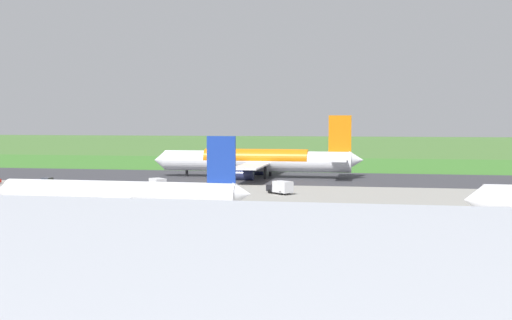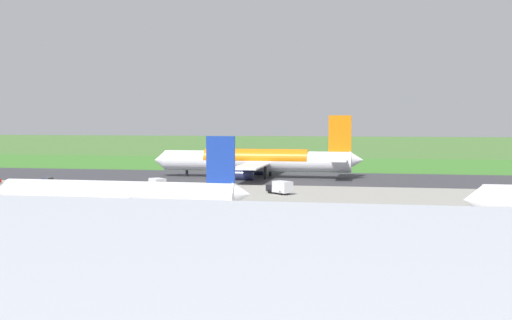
% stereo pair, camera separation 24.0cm
% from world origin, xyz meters
% --- Properties ---
extents(ground_plane, '(800.00, 800.00, 0.00)m').
position_xyz_m(ground_plane, '(0.00, 0.00, 0.00)').
color(ground_plane, '#477233').
extents(runway_asphalt, '(600.00, 36.16, 0.06)m').
position_xyz_m(runway_asphalt, '(0.00, 0.00, 0.03)').
color(runway_asphalt, '#38383D').
rests_on(runway_asphalt, ground).
extents(apron_concrete, '(440.00, 110.00, 0.05)m').
position_xyz_m(apron_concrete, '(0.00, 68.49, 0.03)').
color(apron_concrete, gray).
rests_on(apron_concrete, ground).
extents(grass_verge_foreground, '(600.00, 80.00, 0.04)m').
position_xyz_m(grass_verge_foreground, '(0.00, -46.38, 0.02)').
color(grass_verge_foreground, '#3C782B').
rests_on(grass_verge_foreground, ground).
extents(airliner_main, '(53.96, 44.02, 15.88)m').
position_xyz_m(airliner_main, '(12.43, -0.00, 4.35)').
color(airliner_main, white).
rests_on(airliner_main, ground).
extents(airliner_parked_mid, '(42.17, 34.43, 12.33)m').
position_xyz_m(airliner_parked_mid, '(22.01, 66.59, 3.37)').
color(airliner_parked_mid, white).
rests_on(airliner_parked_mid, ground).
extents(service_truck_baggage, '(5.84, 5.52, 2.65)m').
position_xyz_m(service_truck_baggage, '(1.48, 34.91, 1.40)').
color(service_truck_baggage, black).
rests_on(service_truck_baggage, ground).
extents(service_truck_fuel, '(5.64, 5.74, 2.65)m').
position_xyz_m(service_truck_fuel, '(26.72, 34.49, 1.40)').
color(service_truck_fuel, black).
rests_on(service_truck_fuel, ground).
extents(service_car_ops, '(4.52, 2.81, 1.62)m').
position_xyz_m(service_car_ops, '(56.27, 25.64, 0.84)').
color(service_car_ops, gold).
rests_on(service_car_ops, ground).
extents(no_stopping_sign, '(0.60, 0.10, 2.71)m').
position_xyz_m(no_stopping_sign, '(16.53, -49.89, 1.60)').
color(no_stopping_sign, slate).
rests_on(no_stopping_sign, ground).
extents(traffic_cone_orange, '(0.40, 0.40, 0.55)m').
position_xyz_m(traffic_cone_orange, '(20.22, -46.32, 0.28)').
color(traffic_cone_orange, orange).
rests_on(traffic_cone_orange, ground).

